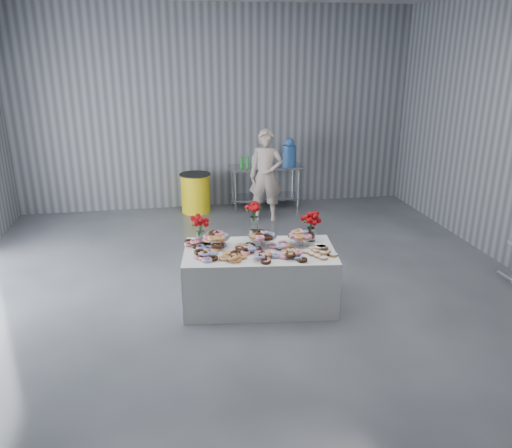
{
  "coord_description": "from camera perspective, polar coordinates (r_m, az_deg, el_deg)",
  "views": [
    {
      "loc": [
        -1.0,
        -5.68,
        3.15
      ],
      "look_at": [
        0.09,
        0.41,
        0.97
      ],
      "focal_mm": 35.0,
      "sensor_mm": 36.0,
      "label": 1
    }
  ],
  "objects": [
    {
      "name": "trash_barrel",
      "position": [
        10.17,
        -6.92,
        3.55
      ],
      "size": [
        0.62,
        0.62,
        0.79
      ],
      "rotation": [
        0.0,
        0.0,
        0.01
      ],
      "color": "yellow",
      "rests_on": "ground"
    },
    {
      "name": "donut_mounds",
      "position": [
        6.24,
        0.48,
        -2.8
      ],
      "size": [
        1.89,
        1.02,
        0.09
      ],
      "primitive_type": null,
      "rotation": [
        0.0,
        0.0,
        -0.12
      ],
      "color": "#E3A253",
      "rests_on": "display_table"
    },
    {
      "name": "cake_stand_right",
      "position": [
        6.44,
        5.22,
        -1.24
      ],
      "size": [
        0.36,
        0.36,
        0.17
      ],
      "color": "silver",
      "rests_on": "display_table"
    },
    {
      "name": "bouquet_right",
      "position": [
        6.55,
        6.38,
        0.52
      ],
      "size": [
        0.26,
        0.26,
        0.42
      ],
      "color": "white",
      "rests_on": "display_table"
    },
    {
      "name": "prep_table",
      "position": [
        10.28,
        1.04,
        5.14
      ],
      "size": [
        1.5,
        0.6,
        0.9
      ],
      "color": "silver",
      "rests_on": "ground"
    },
    {
      "name": "water_jug",
      "position": [
        10.27,
        3.82,
        8.11
      ],
      "size": [
        0.28,
        0.28,
        0.55
      ],
      "color": "#3970C4",
      "rests_on": "prep_table"
    },
    {
      "name": "ground",
      "position": [
        6.57,
        -0.1,
        -9.26
      ],
      "size": [
        9.0,
        9.0,
        0.0
      ],
      "primitive_type": "plane",
      "color": "#3C3F44",
      "rests_on": "ground"
    },
    {
      "name": "drink_bottles",
      "position": [
        10.04,
        -0.65,
        7.22
      ],
      "size": [
        0.54,
        0.08,
        0.27
      ],
      "primitive_type": null,
      "color": "#268C33",
      "rests_on": "prep_table"
    },
    {
      "name": "room_walls",
      "position": [
        5.82,
        -2.98,
        14.31
      ],
      "size": [
        8.04,
        9.04,
        4.02
      ],
      "color": "gray",
      "rests_on": "ground"
    },
    {
      "name": "cake_stand_mid",
      "position": [
        6.39,
        0.77,
        -1.33
      ],
      "size": [
        0.36,
        0.36,
        0.17
      ],
      "color": "silver",
      "rests_on": "display_table"
    },
    {
      "name": "danish_pile",
      "position": [
        6.23,
        7.39,
        -2.91
      ],
      "size": [
        0.48,
        0.48,
        0.11
      ],
      "primitive_type": null,
      "color": "white",
      "rests_on": "display_table"
    },
    {
      "name": "bouquet_center",
      "position": [
        6.5,
        -0.21,
        1.25
      ],
      "size": [
        0.26,
        0.26,
        0.57
      ],
      "color": "silver",
      "rests_on": "display_table"
    },
    {
      "name": "bouquet_left",
      "position": [
        6.43,
        -6.41,
        0.17
      ],
      "size": [
        0.26,
        0.26,
        0.42
      ],
      "color": "white",
      "rests_on": "display_table"
    },
    {
      "name": "cake_stand_left",
      "position": [
        6.38,
        -4.61,
        -1.42
      ],
      "size": [
        0.36,
        0.36,
        0.17
      ],
      "color": "silver",
      "rests_on": "display_table"
    },
    {
      "name": "display_table",
      "position": [
        6.45,
        0.39,
        -6.09
      ],
      "size": [
        2.01,
        1.23,
        0.75
      ],
      "primitive_type": "cube",
      "rotation": [
        0.0,
        0.0,
        -0.12
      ],
      "color": "white",
      "rests_on": "ground"
    },
    {
      "name": "person",
      "position": [
        9.53,
        1.16,
        5.56
      ],
      "size": [
        0.73,
        0.59,
        1.75
      ],
      "primitive_type": "imported",
      "rotation": [
        0.0,
        0.0,
        -0.3
      ],
      "color": "#CC8C93",
      "rests_on": "ground"
    }
  ]
}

